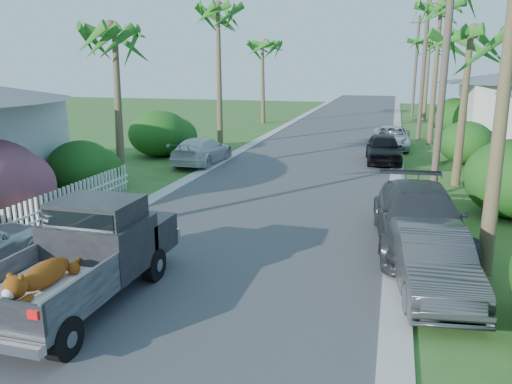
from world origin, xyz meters
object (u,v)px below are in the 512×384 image
(palm_l_c, at_px, (218,7))
(palm_r_d, at_px, (430,40))
(utility_pole_b, at_px, (444,70))
(parked_car_lf, at_px, (202,151))
(palm_l_b, at_px, (113,28))
(parked_car_rm, at_px, (419,218))
(parked_car_rf, at_px, (383,149))
(palm_r_b, at_px, (471,32))
(pickup_truck, at_px, (92,251))
(utility_pole_d, at_px, (416,66))
(parked_car_rn, at_px, (432,261))
(parked_car_rd, at_px, (391,138))
(utility_pole_c, at_px, (424,67))
(palm_l_d, at_px, (263,43))
(palm_r_c, at_px, (441,5))

(palm_l_c, distance_m, palm_r_d, 21.95)
(palm_l_c, bearing_deg, utility_pole_b, -37.81)
(parked_car_lf, xyz_separation_m, palm_r_d, (11.50, 23.51, 6.08))
(palm_l_b, xyz_separation_m, palm_r_d, (13.30, 28.00, 0.59))
(parked_car_rm, height_order, parked_car_rf, parked_car_rm)
(parked_car_rm, bearing_deg, palm_r_b, 72.26)
(parked_car_rm, height_order, palm_l_b, palm_l_b)
(pickup_truck, distance_m, palm_l_c, 21.25)
(palm_l_c, distance_m, utility_pole_d, 24.22)
(pickup_truck, xyz_separation_m, parked_car_rn, (6.89, 2.16, -0.32))
(parked_car_rd, bearing_deg, utility_pole_c, 69.09)
(parked_car_rd, height_order, palm_r_d, palm_r_d)
(parked_car_lf, bearing_deg, utility_pole_c, -130.84)
(palm_r_b, distance_m, palm_r_d, 25.01)
(parked_car_rn, xyz_separation_m, utility_pole_c, (0.60, 23.51, 3.91))
(parked_car_rf, bearing_deg, parked_car_rd, 81.28)
(palm_l_d, height_order, utility_pole_d, utility_pole_d)
(parked_car_rn, distance_m, utility_pole_b, 9.39)
(parked_car_rm, relative_size, parked_car_rd, 1.19)
(palm_r_d, bearing_deg, utility_pole_c, -94.29)
(palm_l_b, bearing_deg, palm_r_d, 64.59)
(pickup_truck, xyz_separation_m, utility_pole_c, (7.49, 25.67, 3.59))
(utility_pole_d, bearing_deg, pickup_truck, -100.43)
(parked_car_rm, distance_m, utility_pole_c, 21.09)
(parked_car_rn, bearing_deg, parked_car_lf, 122.32)
(parked_car_rm, bearing_deg, palm_l_b, 152.99)
(utility_pole_c, bearing_deg, palm_r_c, -73.30)
(palm_l_c, bearing_deg, palm_l_d, 92.39)
(palm_l_c, bearing_deg, utility_pole_d, 61.08)
(pickup_truck, bearing_deg, parked_car_rm, 36.31)
(parked_car_rm, height_order, parked_car_rd, parked_car_rm)
(utility_pole_b, bearing_deg, parked_car_rm, -97.63)
(parked_car_rn, height_order, palm_l_b, palm_l_b)
(palm_r_b, bearing_deg, parked_car_rn, -98.65)
(palm_l_b, relative_size, palm_r_d, 0.93)
(palm_l_c, height_order, palm_l_d, palm_l_c)
(utility_pole_c, bearing_deg, palm_r_d, 85.71)
(utility_pole_d, bearing_deg, parked_car_rd, -95.01)
(utility_pole_b, bearing_deg, palm_r_c, 87.36)
(pickup_truck, distance_m, utility_pole_d, 41.51)
(parked_car_rm, xyz_separation_m, utility_pole_d, (0.77, 35.73, 3.80))
(parked_car_rf, relative_size, palm_r_b, 0.57)
(palm_r_c, bearing_deg, parked_car_rm, -94.18)
(palm_r_c, xyz_separation_m, utility_pole_d, (-0.60, 17.00, -3.51))
(parked_car_rn, xyz_separation_m, parked_car_rf, (-1.40, 14.78, 0.01))
(utility_pole_d, bearing_deg, palm_r_c, -87.98)
(parked_car_rd, relative_size, utility_pole_b, 0.51)
(palm_r_b, height_order, utility_pole_d, utility_pole_d)
(palm_l_b, height_order, utility_pole_c, utility_pole_c)
(parked_car_lf, distance_m, utility_pole_b, 11.84)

